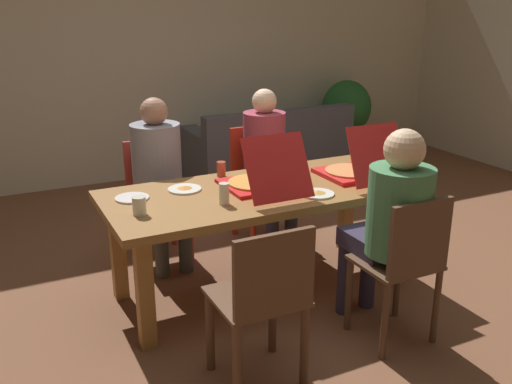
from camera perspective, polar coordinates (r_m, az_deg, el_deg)
ground_plane at (r=3.94m, az=0.65°, el=-9.72°), size 20.00×20.00×0.00m
back_wall at (r=6.28m, az=-12.05°, el=13.77°), size 7.88×0.12×2.76m
dining_table at (r=3.68m, az=0.69°, el=-0.98°), size 2.04×0.89×0.73m
chair_0 at (r=4.34m, az=-10.06°, el=-0.44°), size 0.40×0.45×0.89m
person_0 at (r=4.15m, az=-9.75°, el=2.40°), size 0.36×0.53×1.23m
chair_1 at (r=3.24m, az=14.78°, el=-6.81°), size 0.42×0.39×0.89m
person_1 at (r=3.25m, az=13.52°, el=-2.36°), size 0.36×0.57×1.24m
chair_2 at (r=4.63m, az=0.34°, el=1.38°), size 0.43×0.43×0.91m
person_2 at (r=4.45m, az=1.14°, el=3.77°), size 0.33×0.52×1.24m
chair_3 at (r=2.81m, az=0.72°, el=-11.03°), size 0.44×0.41×0.88m
pizza_box_0 at (r=3.92m, az=9.89°, el=2.20°), size 0.40×0.55×0.40m
pizza_box_1 at (r=3.62m, az=0.38°, el=1.12°), size 0.41×0.61×0.39m
plate_0 at (r=3.54m, az=6.20°, el=-0.13°), size 0.21×0.21×0.03m
plate_1 at (r=3.64m, az=-7.21°, el=0.34°), size 0.21×0.21×0.03m
plate_2 at (r=3.53m, az=-12.38°, el=-0.59°), size 0.21×0.21×0.01m
drinking_glass_0 at (r=3.25m, az=-11.68°, el=-1.37°), size 0.08×0.08×0.10m
drinking_glass_1 at (r=3.89m, az=-3.53°, el=2.32°), size 0.06×0.06×0.10m
drinking_glass_2 at (r=3.35m, az=-3.24°, el=-0.18°), size 0.06×0.06×0.13m
couch at (r=6.31m, az=1.18°, el=4.00°), size 1.74×0.87×0.80m
potted_plant at (r=7.00m, az=9.08°, el=7.85°), size 0.59×0.59×0.98m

